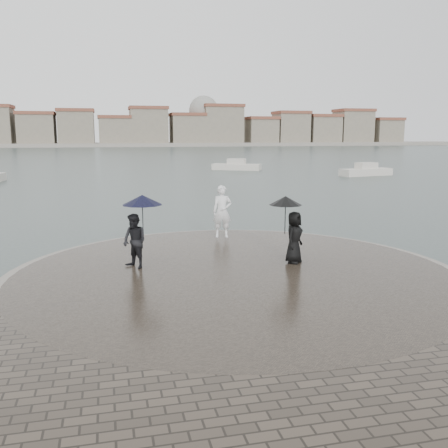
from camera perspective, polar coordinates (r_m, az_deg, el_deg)
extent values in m
plane|color=#2B3835|center=(10.62, 6.11, -12.28)|extent=(400.00, 400.00, 0.00)
cylinder|color=gray|center=(13.72, 1.26, -6.25)|extent=(12.50, 12.50, 0.32)
cylinder|color=#2D261E|center=(13.72, 1.26, -6.17)|extent=(11.90, 11.90, 0.36)
imported|color=white|center=(18.01, -0.21, 1.44)|extent=(0.76, 0.57, 1.88)
imported|color=black|center=(14.07, -10.18, -1.94)|extent=(0.91, 0.94, 1.53)
cylinder|color=black|center=(14.08, -9.27, 0.52)|extent=(0.02, 0.02, 0.90)
cone|color=black|center=(13.99, -9.33, 2.74)|extent=(1.13, 1.13, 0.28)
imported|color=black|center=(14.56, 8.01, -1.52)|extent=(0.85, 0.86, 1.50)
cylinder|color=black|center=(14.47, 7.00, 0.64)|extent=(0.02, 0.02, 0.90)
cone|color=black|center=(14.39, 7.05, 2.68)|extent=(0.96, 0.96, 0.26)
cube|color=gray|center=(172.30, -12.34, 8.85)|extent=(260.00, 20.00, 1.20)
cube|color=gray|center=(170.50, -20.58, 9.91)|extent=(11.00, 10.00, 10.00)
cube|color=brown|center=(170.61, -20.70, 11.76)|extent=(11.60, 10.60, 1.00)
cube|color=gray|center=(169.46, -16.51, 10.31)|extent=(11.00, 10.00, 11.00)
cube|color=brown|center=(169.62, -16.61, 12.33)|extent=(11.60, 10.60, 1.00)
cube|color=gray|center=(169.27, -12.37, 10.15)|extent=(10.00, 10.00, 9.00)
cube|color=brown|center=(169.35, -12.43, 11.84)|extent=(10.60, 10.60, 1.00)
cube|color=gray|center=(169.85, -8.61, 10.78)|extent=(12.00, 10.00, 12.00)
cube|color=brown|center=(170.05, -8.67, 12.97)|extent=(12.60, 10.60, 1.00)
cube|color=gray|center=(171.43, -4.20, 10.52)|extent=(11.00, 10.00, 10.00)
cube|color=brown|center=(171.55, -4.22, 12.36)|extent=(11.60, 10.60, 1.00)
cube|color=gray|center=(173.76, -0.22, 11.04)|extent=(13.00, 10.00, 13.00)
cube|color=brown|center=(174.00, -0.22, 13.35)|extent=(13.60, 10.60, 1.00)
cube|color=gray|center=(177.43, 4.26, 10.35)|extent=(10.00, 10.00, 9.00)
cube|color=brown|center=(177.52, 4.28, 11.96)|extent=(10.60, 10.60, 1.00)
cube|color=gray|center=(181.05, 7.65, 10.60)|extent=(11.00, 10.00, 11.00)
cube|color=brown|center=(181.20, 7.69, 12.50)|extent=(11.60, 10.60, 1.00)
cube|color=gray|center=(185.65, 11.16, 10.34)|extent=(11.00, 10.00, 10.00)
cube|color=brown|center=(185.76, 11.22, 12.03)|extent=(11.60, 10.60, 1.00)
cube|color=gray|center=(190.90, 14.51, 10.50)|extent=(12.00, 10.00, 12.00)
cube|color=brown|center=(191.08, 14.60, 12.45)|extent=(12.60, 10.60, 1.00)
cube|color=gray|center=(197.24, 17.89, 9.88)|extent=(10.00, 10.00, 9.00)
cube|color=brown|center=(197.32, 17.97, 11.33)|extent=(10.60, 10.60, 1.00)
sphere|color=gray|center=(174.63, -2.34, 12.83)|extent=(10.00, 10.00, 10.00)
cube|color=beige|center=(51.56, 15.91, 5.61)|extent=(5.71, 2.72, 0.90)
cube|color=beige|center=(51.52, 15.94, 6.28)|extent=(2.21, 1.59, 0.90)
cube|color=beige|center=(57.43, 1.43, 6.43)|extent=(5.60, 4.02, 0.90)
cube|color=beige|center=(57.39, 1.43, 7.03)|extent=(2.33, 2.01, 0.90)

